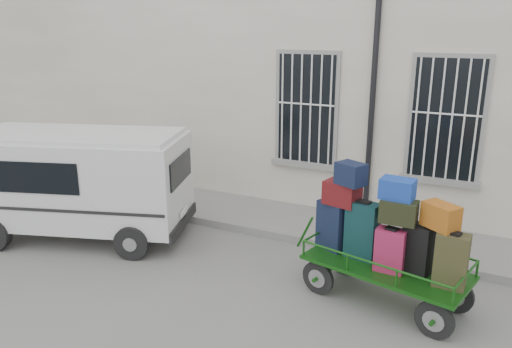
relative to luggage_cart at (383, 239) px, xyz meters
The scene contains 5 objects.
ground 2.14m from the luggage_cart, behind, with size 80.00×80.00×0.00m, color slate.
building 6.12m from the luggage_cart, 109.13° to the left, with size 24.00×5.15×6.00m.
sidewalk 3.01m from the luggage_cart, 131.24° to the left, with size 24.00×1.70×0.15m, color gray.
luggage_cart is the anchor object (origin of this frame).
van 5.66m from the luggage_cart, behind, with size 4.32×2.83×2.03m.
Camera 1 is at (3.12, -6.61, 3.90)m, focal length 35.00 mm.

